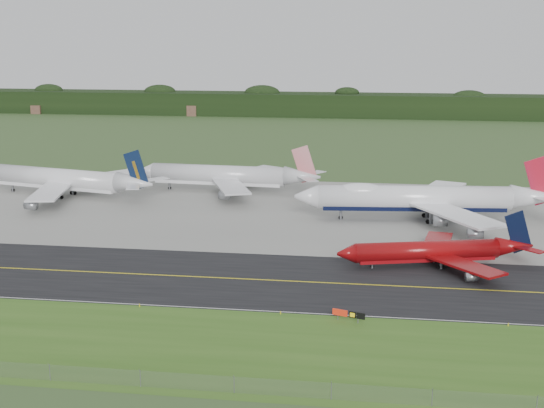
{
  "coord_description": "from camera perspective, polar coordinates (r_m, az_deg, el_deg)",
  "views": [
    {
      "loc": [
        11.0,
        -132.55,
        43.44
      ],
      "look_at": [
        -11.43,
        22.0,
        8.17
      ],
      "focal_mm": 50.0,
      "sensor_mm": 36.0,
      "label": 1
    }
  ],
  "objects": [
    {
      "name": "jet_navy_gold",
      "position": [
        212.76,
        -15.3,
        1.77
      ],
      "size": [
        54.57,
        46.69,
        14.21
      ],
      "color": "white",
      "rests_on": "ground"
    },
    {
      "name": "taxiway_edge_line",
      "position": [
        121.6,
        2.55,
        -8.2
      ],
      "size": [
        400.0,
        0.25,
        0.0
      ],
      "primitive_type": "cube",
      "color": "silver",
      "rests_on": "taxiway"
    },
    {
      "name": "grass_verge",
      "position": [
        107.35,
        1.7,
        -11.15
      ],
      "size": [
        400.0,
        30.0,
        0.01
      ],
      "primitive_type": "cube",
      "color": "#315B1A",
      "rests_on": "ground"
    },
    {
      "name": "taxiway",
      "position": [
        136.14,
        3.21,
        -5.9
      ],
      "size": [
        400.0,
        32.0,
        0.02
      ],
      "primitive_type": "cube",
      "color": "black",
      "rests_on": "ground"
    },
    {
      "name": "jet_star_tail",
      "position": [
        211.48,
        -3.35,
        2.13
      ],
      "size": [
        52.82,
        44.14,
        13.93
      ],
      "color": "silver",
      "rests_on": "ground"
    },
    {
      "name": "perimeter_fence",
      "position": [
        95.2,
        0.78,
        -13.68
      ],
      "size": [
        320.0,
        0.1,
        320.0
      ],
      "color": "slate",
      "rests_on": "ground"
    },
    {
      "name": "horizon_treeline",
      "position": [
        408.24,
        6.73,
        7.3
      ],
      "size": [
        700.0,
        25.0,
        12.0
      ],
      "color": "black",
      "rests_on": "ground"
    },
    {
      "name": "apron",
      "position": [
        188.94,
        4.7,
        -0.61
      ],
      "size": [
        400.0,
        78.0,
        0.01
      ],
      "primitive_type": "cube",
      "color": "gray",
      "rests_on": "ground"
    },
    {
      "name": "edge_marker_left",
      "position": [
        125.98,
        -9.95,
        -7.53
      ],
      "size": [
        0.16,
        0.16,
        0.5
      ],
      "primitive_type": "cylinder",
      "color": "yellow",
      "rests_on": "ground"
    },
    {
      "name": "edge_marker_right",
      "position": [
        121.75,
        17.37,
        -8.66
      ],
      "size": [
        0.16,
        0.16,
        0.5
      ],
      "primitive_type": "cylinder",
      "color": "yellow",
      "rests_on": "ground"
    },
    {
      "name": "ground",
      "position": [
        139.93,
        3.35,
        -5.38
      ],
      "size": [
        600.0,
        600.0,
        0.0
      ],
      "primitive_type": "plane",
      "color": "#365125",
      "rests_on": "ground"
    },
    {
      "name": "taxiway_centreline",
      "position": [
        136.13,
        3.21,
        -5.89
      ],
      "size": [
        400.0,
        0.4,
        0.0
      ],
      "primitive_type": "cube",
      "color": "yellow",
      "rests_on": "taxiway"
    },
    {
      "name": "jet_ba_747",
      "position": [
        182.15,
        11.33,
        0.41
      ],
      "size": [
        62.93,
        51.87,
        15.81
      ],
      "color": "white",
      "rests_on": "ground"
    },
    {
      "name": "taxiway_sign",
      "position": [
        118.27,
        5.78,
        -8.25
      ],
      "size": [
        5.07,
        1.81,
        1.76
      ],
      "color": "slate",
      "rests_on": "ground"
    },
    {
      "name": "jet_red_737",
      "position": [
        147.87,
        12.35,
        -3.49
      ],
      "size": [
        38.18,
        30.46,
        10.46
      ],
      "color": "maroon",
      "rests_on": "ground"
    },
    {
      "name": "edge_marker_center",
      "position": [
        121.01,
        0.65,
        -8.19
      ],
      "size": [
        0.16,
        0.16,
        0.5
      ],
      "primitive_type": "cylinder",
      "color": "yellow",
      "rests_on": "ground"
    }
  ]
}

